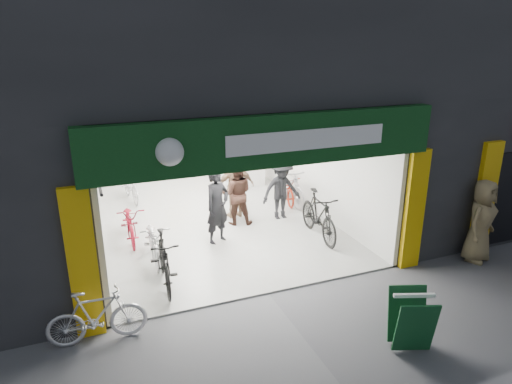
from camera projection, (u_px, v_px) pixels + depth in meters
ground at (269, 294)px, 8.83m from camera, size 60.00×60.00×0.00m
building at (229, 53)px, 12.13m from camera, size 17.00×10.27×8.00m
bike_left_front at (154, 241)px, 10.04m from camera, size 0.71×1.80×0.93m
bike_left_midfront at (164, 261)px, 8.96m from camera, size 0.65×1.85×1.09m
bike_left_midback at (130, 222)px, 11.03m from camera, size 0.67×1.80×0.94m
bike_left_back at (130, 185)px, 13.65m from camera, size 0.67×1.74×1.02m
bike_right_front at (319, 216)px, 11.10m from camera, size 0.71×2.01×1.19m
bike_right_mid at (286, 188)px, 13.60m from camera, size 0.82×1.73×0.87m
bike_right_back at (289, 186)px, 13.37m from camera, size 0.58×1.92×1.15m
parked_bike at (97, 316)px, 7.32m from camera, size 1.60×0.53×0.95m
customer_a at (217, 207)px, 10.73m from camera, size 0.81×0.71×1.86m
customer_b at (237, 194)px, 11.83m from camera, size 0.99×0.87×1.72m
customer_c at (281, 190)px, 12.17m from camera, size 1.10×0.65×1.69m
customer_d at (236, 187)px, 12.24m from camera, size 1.05×0.44×1.79m
pedestrian_near at (481, 221)px, 9.90m from camera, size 1.06×0.88×1.86m
sandwich_board at (411, 319)px, 7.15m from camera, size 0.79×0.80×0.95m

